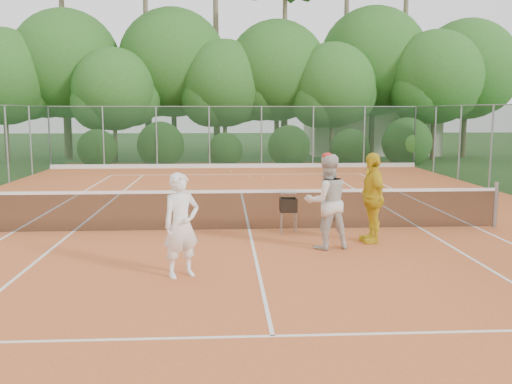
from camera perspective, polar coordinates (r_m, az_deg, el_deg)
ground at (r=13.48m, az=-0.67°, el=-3.92°), size 120.00×120.00×0.00m
clay_court at (r=13.47m, az=-0.67°, el=-3.87°), size 18.00×36.00×0.02m
club_building at (r=38.41m, az=11.26°, el=6.02°), size 8.00×5.00×3.00m
tennis_net at (r=13.38m, az=-0.67°, el=-1.69°), size 11.97×0.10×1.10m
player_white at (r=9.67m, az=-7.48°, el=-3.31°), size 0.77×0.68×1.77m
player_center_grp at (r=11.63m, az=7.08°, el=-0.95°), size 1.06×0.90×1.96m
player_yellow at (r=12.35m, az=11.53°, el=-0.56°), size 0.56×1.16×1.92m
ball_hopper at (r=12.92m, az=3.25°, el=-1.39°), size 0.36×0.36×0.83m
stray_ball_a at (r=24.17m, az=-0.60°, el=1.57°), size 0.07×0.07×0.07m
stray_ball_b at (r=26.53m, az=-2.47°, el=2.15°), size 0.07×0.07×0.07m
stray_ball_c at (r=23.62m, az=0.76°, el=1.42°), size 0.07×0.07×0.07m
court_markings at (r=13.47m, az=-0.67°, el=-3.82°), size 11.03×23.83×0.01m
fence_back at (r=28.20m, az=-2.07°, el=5.50°), size 18.07×0.07×3.00m
tropical_treeline at (r=33.53m, az=0.20°, el=12.06°), size 32.10×8.49×15.03m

